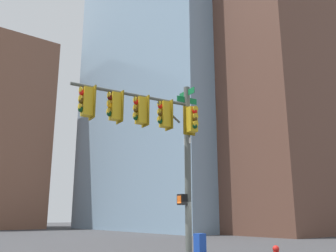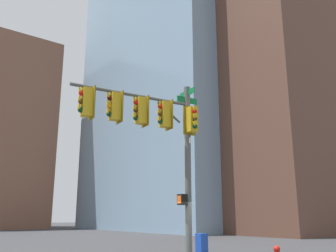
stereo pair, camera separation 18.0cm
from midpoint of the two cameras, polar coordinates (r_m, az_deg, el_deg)
name	(u,v)px [view 1 (the left image)]	position (r m, az deg, el deg)	size (l,w,h in m)	color
signal_pole_assembly	(158,132)	(13.80, -2.00, -0.99)	(1.34, 5.23, 7.11)	#4C514C
newspaper_box	(200,243)	(20.99, 4.73, -17.76)	(0.44, 0.56, 1.05)	#193FA5
building_brick_nearside	(193,60)	(64.38, 3.82, 10.28)	(27.60, 17.76, 56.42)	brown
building_brick_midblock	(269,82)	(50.98, 15.29, 6.56)	(17.34, 18.85, 38.59)	brown
building_glass_tower	(188,33)	(66.32, 3.12, 14.20)	(30.32, 26.10, 66.18)	#7A99B2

